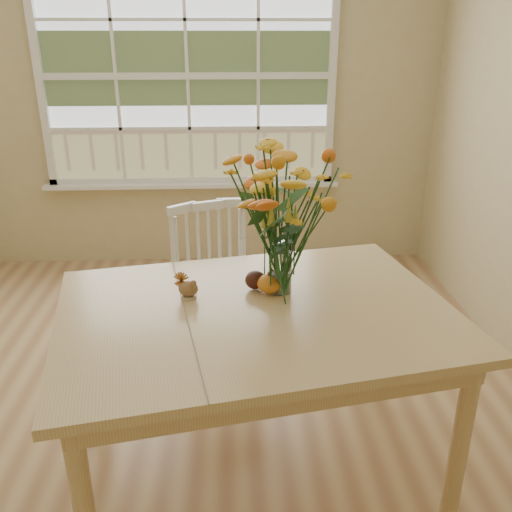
{
  "coord_description": "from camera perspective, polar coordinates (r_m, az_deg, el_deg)",
  "views": [
    {
      "loc": [
        0.33,
        -2.21,
        1.86
      ],
      "look_at": [
        0.42,
        -0.27,
        1.05
      ],
      "focal_mm": 38.0,
      "sensor_mm": 36.0,
      "label": 1
    }
  ],
  "objects": [
    {
      "name": "dark_gourd",
      "position": [
        2.32,
        -0.08,
        -2.63
      ],
      "size": [
        0.13,
        0.1,
        0.08
      ],
      "color": "#38160F",
      "rests_on": "dining_table"
    },
    {
      "name": "dining_table",
      "position": [
        2.23,
        0.02,
        -7.65
      ],
      "size": [
        1.74,
        1.39,
        0.83
      ],
      "rotation": [
        0.0,
        0.0,
        0.19
      ],
      "color": "tan",
      "rests_on": "floor"
    },
    {
      "name": "floor",
      "position": [
        2.91,
        -8.89,
        -17.7
      ],
      "size": [
        4.0,
        4.5,
        0.01
      ],
      "primitive_type": "cube",
      "color": "#A4774F",
      "rests_on": "ground"
    },
    {
      "name": "windsor_chair",
      "position": [
        3.05,
        -4.25,
        -2.98
      ],
      "size": [
        0.58,
        0.56,
        0.98
      ],
      "rotation": [
        0.0,
        0.0,
        0.35
      ],
      "color": "white",
      "rests_on": "floor"
    },
    {
      "name": "pumpkin",
      "position": [
        2.29,
        1.39,
        -3.03
      ],
      "size": [
        0.1,
        0.1,
        0.08
      ],
      "primitive_type": "ellipsoid",
      "color": "orange",
      "rests_on": "dining_table"
    },
    {
      "name": "flower_vase",
      "position": [
        2.2,
        2.67,
        3.84
      ],
      "size": [
        0.45,
        0.45,
        0.54
      ],
      "color": "white",
      "rests_on": "dining_table"
    },
    {
      "name": "wall_back",
      "position": [
        4.5,
        -7.08,
        15.79
      ],
      "size": [
        4.0,
        0.02,
        2.7
      ],
      "primitive_type": "cube",
      "color": "tan",
      "rests_on": "floor"
    },
    {
      "name": "window",
      "position": [
        4.45,
        -7.23,
        18.05
      ],
      "size": [
        2.42,
        0.12,
        1.74
      ],
      "color": "silver",
      "rests_on": "wall_back"
    },
    {
      "name": "turkey_figurine",
      "position": [
        2.26,
        -7.14,
        -3.45
      ],
      "size": [
        0.09,
        0.07,
        0.1
      ],
      "rotation": [
        0.0,
        0.0,
        -0.17
      ],
      "color": "#CCB78C",
      "rests_on": "dining_table"
    }
  ]
}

